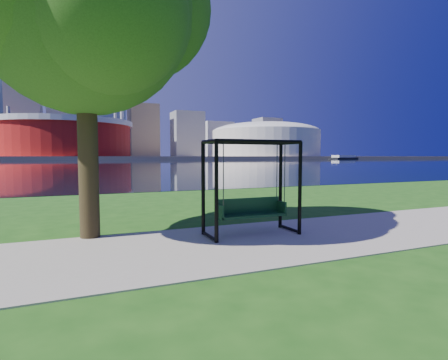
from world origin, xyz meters
TOP-DOWN VIEW (x-y plane):
  - ground at (0.00, 0.00)m, footprint 900.00×900.00m
  - path at (0.00, -0.50)m, footprint 120.00×4.00m
  - river at (0.00, 102.00)m, footprint 900.00×180.00m
  - far_bank at (0.00, 306.00)m, footprint 900.00×228.00m
  - stadium at (-10.00, 235.00)m, footprint 83.00×83.00m
  - arena at (135.00, 235.00)m, footprint 84.00×84.00m
  - skyline at (-4.27, 319.39)m, footprint 392.00×66.00m
  - swing at (0.60, 0.16)m, footprint 2.41×1.06m
  - barge at (169.20, 185.09)m, footprint 28.50×15.72m

SIDE VIEW (x-z plane):
  - ground at x=0.00m, z-range 0.00..0.00m
  - river at x=0.00m, z-range 0.00..0.02m
  - path at x=0.00m, z-range 0.00..0.03m
  - far_bank at x=0.00m, z-range 0.00..2.00m
  - swing at x=0.60m, z-range -0.04..2.42m
  - barge at x=169.20m, z-range -0.13..2.63m
  - stadium at x=-10.00m, z-range -1.77..30.23m
  - arena at x=135.00m, z-range 2.59..29.15m
  - skyline at x=-4.27m, z-range -12.36..84.14m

